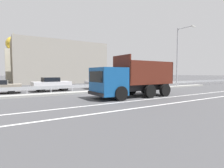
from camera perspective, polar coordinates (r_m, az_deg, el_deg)
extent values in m
plane|color=#424244|center=(16.20, -2.46, -3.42)|extent=(320.00, 320.00, 0.00)
cube|color=silver|center=(13.44, 11.94, -4.92)|extent=(66.76, 0.16, 0.01)
cube|color=silver|center=(12.04, 18.85, -6.01)|extent=(66.76, 0.16, 0.01)
cube|color=gray|center=(17.94, -5.58, -2.47)|extent=(36.72, 1.10, 0.18)
cube|color=#9EA0A5|center=(18.79, -6.93, -0.58)|extent=(66.76, 0.04, 0.32)
cylinder|color=#ADADB2|center=(17.16, -26.07, -2.35)|extent=(0.09, 0.09, 0.62)
cylinder|color=#ADADB2|center=(17.49, -19.31, -2.08)|extent=(0.09, 0.09, 0.62)
cylinder|color=#ADADB2|center=(18.05, -12.89, -1.80)|extent=(0.09, 0.09, 0.62)
cylinder|color=#ADADB2|center=(18.81, -6.92, -1.53)|extent=(0.09, 0.09, 0.62)
cylinder|color=#ADADB2|center=(19.77, -1.48, -1.26)|extent=(0.09, 0.09, 0.62)
cylinder|color=#ADADB2|center=(20.89, 3.42, -1.01)|extent=(0.09, 0.09, 0.62)
cylinder|color=#ADADB2|center=(22.14, 7.79, -0.78)|extent=(0.09, 0.09, 0.62)
cylinder|color=#ADADB2|center=(23.51, 11.68, -0.57)|extent=(0.09, 0.09, 0.62)
cylinder|color=#ADADB2|center=(24.98, 15.12, -0.38)|extent=(0.09, 0.09, 0.62)
cylinder|color=#ADADB2|center=(26.52, 18.17, -0.21)|extent=(0.09, 0.09, 0.62)
cylinder|color=#ADADB2|center=(28.14, 20.88, -0.06)|extent=(0.09, 0.09, 0.62)
cylinder|color=#ADADB2|center=(29.81, 23.29, 0.07)|extent=(0.09, 0.09, 0.62)
cylinder|color=#ADADB2|center=(31.52, 25.44, 0.19)|extent=(0.09, 0.09, 0.62)
cylinder|color=#ADADB2|center=(33.28, 27.37, 0.29)|extent=(0.09, 0.09, 0.62)
cylinder|color=#ADADB2|center=(35.07, 29.10, 0.39)|extent=(0.09, 0.09, 0.62)
cylinder|color=#ADADB2|center=(36.89, 30.66, 0.47)|extent=(0.09, 0.09, 0.62)
cylinder|color=#ADADB2|center=(38.73, 32.08, 0.55)|extent=(0.09, 0.09, 0.62)
cube|color=#144C8C|center=(13.25, -1.20, 0.89)|extent=(2.12, 2.47, 2.07)
cube|color=black|center=(12.73, -5.37, 2.37)|extent=(0.03, 2.12, 0.79)
cube|color=black|center=(12.80, -5.47, -3.18)|extent=(0.10, 2.42, 0.24)
cube|color=black|center=(15.38, 10.18, -0.91)|extent=(4.94, 1.36, 0.53)
cube|color=#511E14|center=(15.36, 10.20, 0.30)|extent=(4.74, 2.37, 0.12)
cube|color=#511E14|center=(14.51, 13.24, 3.81)|extent=(4.74, 0.10, 1.77)
cube|color=#511E14|center=(16.19, 7.54, 3.84)|extent=(4.74, 0.10, 1.77)
cube|color=#511E14|center=(13.89, 3.10, 4.83)|extent=(0.10, 2.37, 2.21)
cube|color=#511E14|center=(16.97, 16.08, 3.71)|extent=(0.10, 2.37, 1.77)
cylinder|color=black|center=(12.47, 2.90, -3.10)|extent=(1.04, 0.32, 1.04)
cylinder|color=black|center=(14.51, -2.55, -2.17)|extent=(1.04, 0.32, 1.04)
cylinder|color=black|center=(14.27, 12.32, -2.34)|extent=(1.04, 0.32, 1.04)
cylinder|color=black|center=(16.08, 6.31, -1.63)|extent=(1.04, 0.32, 1.04)
cylinder|color=black|center=(15.52, 16.90, -1.95)|extent=(1.04, 0.32, 1.04)
cylinder|color=black|center=(17.20, 10.85, -1.33)|extent=(1.04, 0.32, 1.04)
cylinder|color=white|center=(21.91, 11.00, -1.24)|extent=(0.16, 0.16, 0.33)
cylinder|color=black|center=(21.89, 11.01, -0.39)|extent=(0.16, 0.16, 0.33)
cylinder|color=white|center=(21.87, 11.02, 0.46)|extent=(0.16, 0.16, 0.33)
cylinder|color=black|center=(21.85, 11.03, 1.31)|extent=(0.16, 0.16, 0.33)
cylinder|color=white|center=(21.84, 11.04, 2.16)|extent=(0.16, 0.16, 0.33)
cylinder|color=#1E4CB2|center=(21.84, 11.05, 3.44)|extent=(0.65, 0.03, 0.65)
cylinder|color=white|center=(21.84, 11.05, 3.44)|extent=(0.70, 0.02, 0.70)
cylinder|color=#ADADB2|center=(26.16, 20.52, 7.98)|extent=(0.18, 0.18, 8.18)
cylinder|color=#ADADB2|center=(26.20, 22.81, 16.66)|extent=(0.27, 2.19, 0.10)
cube|color=silver|center=(25.65, 24.99, 16.71)|extent=(0.71, 0.26, 0.12)
cylinder|color=black|center=(18.99, -30.02, -1.96)|extent=(0.61, 0.25, 0.60)
cylinder|color=black|center=(20.78, -29.80, -1.52)|extent=(0.61, 0.25, 0.60)
cube|color=silver|center=(20.30, -19.08, -0.29)|extent=(4.03, 1.96, 0.75)
cube|color=black|center=(20.24, -19.44, 1.41)|extent=(1.72, 1.65, 0.46)
cylinder|color=black|center=(21.49, -16.49, -1.05)|extent=(0.61, 0.22, 0.60)
cylinder|color=black|center=(19.86, -14.99, -1.39)|extent=(0.61, 0.22, 0.60)
cylinder|color=black|center=(20.89, -22.93, -1.31)|extent=(0.61, 0.22, 0.60)
cylinder|color=black|center=(19.21, -21.95, -1.68)|extent=(0.61, 0.22, 0.60)
cube|color=#A3A3A8|center=(22.46, -3.16, 0.14)|extent=(4.39, 2.14, 0.67)
cube|color=black|center=(22.39, -3.47, 1.49)|extent=(1.91, 1.72, 0.40)
cylinder|color=black|center=(23.81, -1.09, -0.47)|extent=(0.61, 0.25, 0.60)
cylinder|color=black|center=(22.30, 0.84, -0.74)|extent=(0.61, 0.25, 0.60)
cylinder|color=black|center=(22.78, -7.07, -0.68)|extent=(0.61, 0.25, 0.60)
cylinder|color=black|center=(21.19, -5.48, -0.98)|extent=(0.61, 0.25, 0.60)
cube|color=navy|center=(25.48, 6.42, 0.60)|extent=(4.81, 2.06, 0.73)
cube|color=black|center=(25.37, 6.16, 1.95)|extent=(2.08, 1.66, 0.47)
cylinder|color=black|center=(27.00, 7.99, -0.03)|extent=(0.61, 0.24, 0.60)
cylinder|color=black|center=(25.69, 10.13, -0.23)|extent=(0.61, 0.24, 0.60)
cylinder|color=black|center=(25.41, 2.65, -0.22)|extent=(0.61, 0.24, 0.60)
cylinder|color=black|center=(24.01, 4.63, -0.45)|extent=(0.61, 0.24, 0.60)
cube|color=gray|center=(38.01, -16.78, 6.56)|extent=(17.33, 9.39, 8.13)
cube|color=silver|center=(45.45, -29.25, 5.19)|extent=(3.60, 3.60, 7.27)
sphere|color=gold|center=(45.89, -29.44, 11.36)|extent=(3.24, 3.24, 3.24)
cone|color=gold|center=(46.20, -29.51, 13.68)|extent=(0.30, 0.30, 1.20)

